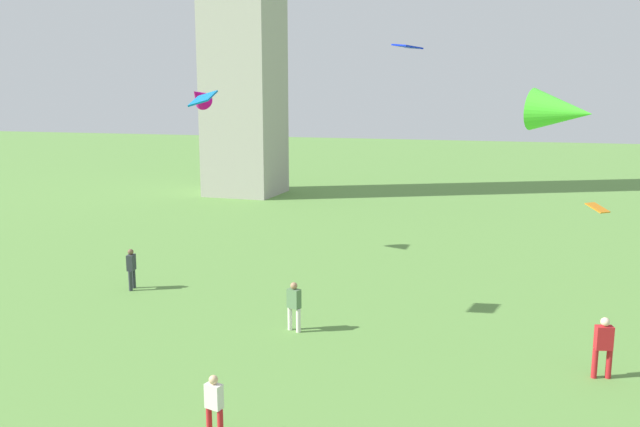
% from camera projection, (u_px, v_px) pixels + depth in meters
% --- Properties ---
extents(person_0, '(0.56, 0.39, 1.85)m').
position_uv_depth(person_0, '(603.00, 344.00, 18.79)').
color(person_0, red).
rests_on(person_0, ground_plane).
extents(person_1, '(0.49, 0.33, 1.60)m').
position_uv_depth(person_1, '(214.00, 403.00, 15.49)').
color(person_1, red).
rests_on(person_1, ground_plane).
extents(person_2, '(0.37, 0.54, 1.77)m').
position_uv_depth(person_2, '(131.00, 267.00, 27.52)').
color(person_2, '#2D3338').
rests_on(person_2, ground_plane).
extents(person_3, '(0.52, 0.41, 1.77)m').
position_uv_depth(person_3, '(294.00, 304.00, 22.60)').
color(person_3, silver).
rests_on(person_3, ground_plane).
extents(kite_flying_0, '(1.05, 1.62, 1.34)m').
position_uv_depth(kite_flying_0, '(199.00, 96.00, 32.20)').
color(kite_flying_0, '#CD0486').
extents(kite_flying_1, '(1.23, 1.36, 0.21)m').
position_uv_depth(kite_flying_1, '(407.00, 47.00, 26.51)').
color(kite_flying_1, '#081EED').
extents(kite_flying_3, '(0.91, 1.11, 0.58)m').
position_uv_depth(kite_flying_3, '(203.00, 98.00, 22.12)').
color(kite_flying_3, '#0A6EB7').
extents(kite_flying_4, '(1.03, 1.03, 0.34)m').
position_uv_depth(kite_flying_4, '(597.00, 208.00, 27.28)').
color(kite_flying_4, orange).
extents(kite_flying_6, '(2.02, 1.71, 1.28)m').
position_uv_depth(kite_flying_6, '(561.00, 112.00, 17.57)').
color(kite_flying_6, '#48DB2F').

